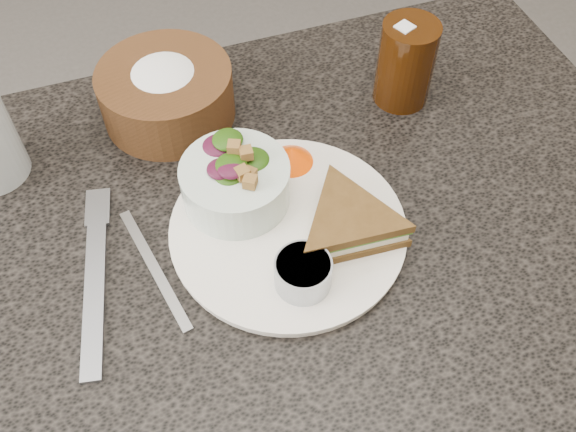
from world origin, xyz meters
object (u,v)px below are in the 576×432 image
Objects in this scene: dressing_ramekin at (303,273)px; sandwich at (348,223)px; dinner_plate at (288,229)px; salad_bowl at (235,178)px; dining_table at (270,386)px; cola_glass at (406,59)px; bread_basket at (165,86)px.

sandwich is at bearing 32.20° from dressing_ramekin.
salad_bowl is (-0.04, 0.06, 0.04)m from dinner_plate.
dining_table is 0.41m from dressing_ramekin.
cola_glass reaches higher than dining_table.
cola_glass is (0.15, 0.19, 0.03)m from sandwich.
salad_bowl reaches higher than sandwich.
dressing_ramekin is at bearing -76.55° from bread_basket.
dinner_plate is at bearing -70.39° from bread_basket.
dressing_ramekin is (-0.07, -0.04, -0.00)m from sandwich.
bread_basket is at bearing 122.21° from sandwich.
cola_glass is at bearing 54.71° from sandwich.
dining_table is at bearing 114.44° from dressing_ramekin.
bread_basket reaches higher than dinner_plate.
bread_basket reaches higher than sandwich.
dressing_ramekin is at bearing -76.01° from salad_bowl.
salad_bowl is (-0.01, 0.07, 0.42)m from dining_table.
dinner_plate is (0.03, 0.02, 0.38)m from dining_table.
dressing_ramekin is at bearing -143.95° from sandwich.
salad_bowl is 0.98× the size of cola_glass.
dressing_ramekin is 0.48× the size of cola_glass.
cola_glass is at bearing 36.89° from dinner_plate.
dining_table is 0.42m from sandwich.
bread_basket is (-0.04, 0.17, 0.00)m from salad_bowl.
bread_basket is 0.30m from cola_glass.
dining_table is 0.53m from cola_glass.
bread_basket reaches higher than salad_bowl.
sandwich is at bearing -41.27° from salad_bowl.
dining_table is 16.98× the size of dressing_ramekin.
dinner_plate is 0.27m from cola_glass.
sandwich reaches higher than dinner_plate.
salad_bowl is at bearing 103.99° from dressing_ramekin.
sandwich is 0.08m from dressing_ramekin.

